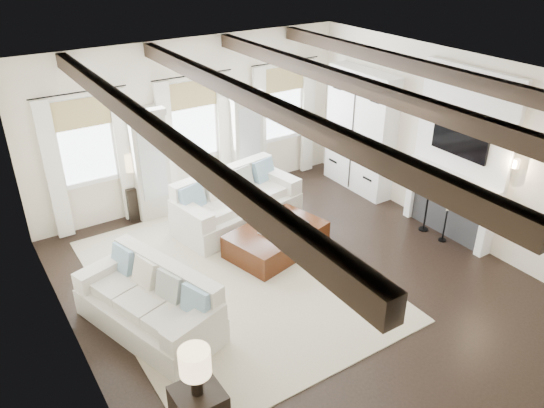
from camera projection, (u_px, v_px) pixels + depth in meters
ground at (305, 290)px, 8.15m from camera, size 7.50×7.50×0.00m
room_shell at (314, 147)px, 8.30m from camera, size 6.54×7.54×3.22m
area_rug at (232, 278)px, 8.41m from camera, size 3.80×4.94×0.02m
sofa_back at (235, 204)px, 9.80m from camera, size 2.48×1.44×1.00m
sofa_left at (152, 304)px, 7.26m from camera, size 1.56×2.33×0.92m
ottoman at (276, 240)px, 9.03m from camera, size 1.83×1.38×0.43m
tray at (276, 231)px, 8.85m from camera, size 0.58×0.49×0.04m
book_lower at (275, 228)px, 8.84m from camera, size 0.30×0.26×0.04m
book_upper at (273, 224)px, 8.88m from camera, size 0.25×0.22×0.03m
book_loose at (301, 224)px, 9.07m from camera, size 0.28×0.23×0.03m
lamp_front at (195, 365)px, 5.51m from camera, size 0.34×0.34×0.59m
side_table_back at (136, 200)px, 10.12m from camera, size 0.43×0.43×0.65m
lamp_back at (131, 162)px, 9.75m from camera, size 0.39×0.39×0.67m
candlestick_near at (445, 226)px, 9.30m from camera, size 0.14×0.14×0.70m
candlestick_far at (426, 213)px, 9.60m from camera, size 0.18×0.18×0.87m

